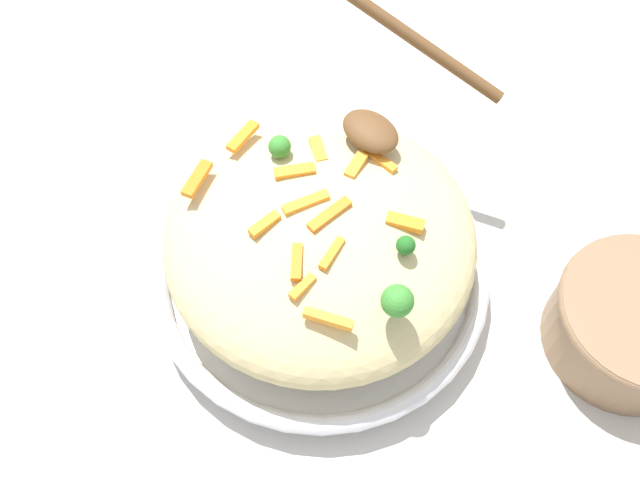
% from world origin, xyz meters
% --- Properties ---
extents(ground_plane, '(2.40, 2.40, 0.00)m').
position_xyz_m(ground_plane, '(0.00, 0.00, 0.00)').
color(ground_plane, beige).
extents(serving_bowl, '(0.33, 0.33, 0.04)m').
position_xyz_m(serving_bowl, '(0.00, 0.00, 0.02)').
color(serving_bowl, silver).
rests_on(serving_bowl, ground_plane).
extents(pasta_mound, '(0.28, 0.28, 0.10)m').
position_xyz_m(pasta_mound, '(0.00, 0.00, 0.08)').
color(pasta_mound, '#DBC689').
rests_on(pasta_mound, serving_bowl).
extents(carrot_piece_0, '(0.01, 0.03, 0.01)m').
position_xyz_m(carrot_piece_0, '(0.02, 0.04, 0.13)').
color(carrot_piece_0, orange).
rests_on(carrot_piece_0, pasta_mound).
extents(carrot_piece_1, '(0.02, 0.03, 0.01)m').
position_xyz_m(carrot_piece_1, '(0.01, -0.05, 0.13)').
color(carrot_piece_1, orange).
rests_on(carrot_piece_1, pasta_mound).
extents(carrot_piece_2, '(0.03, 0.02, 0.01)m').
position_xyz_m(carrot_piece_2, '(0.05, -0.05, 0.13)').
color(carrot_piece_2, orange).
rests_on(carrot_piece_2, pasta_mound).
extents(carrot_piece_3, '(0.02, 0.04, 0.01)m').
position_xyz_m(carrot_piece_3, '(0.11, -0.01, 0.13)').
color(carrot_piece_3, orange).
rests_on(carrot_piece_3, pasta_mound).
extents(carrot_piece_4, '(0.01, 0.04, 0.01)m').
position_xyz_m(carrot_piece_4, '(-0.01, 0.00, 0.13)').
color(carrot_piece_4, orange).
rests_on(carrot_piece_4, pasta_mound).
extents(carrot_piece_5, '(0.03, 0.01, 0.01)m').
position_xyz_m(carrot_piece_5, '(-0.00, -0.08, 0.13)').
color(carrot_piece_5, orange).
rests_on(carrot_piece_5, pasta_mound).
extents(carrot_piece_6, '(0.01, 0.03, 0.01)m').
position_xyz_m(carrot_piece_6, '(-0.04, 0.06, 0.13)').
color(carrot_piece_6, orange).
rests_on(carrot_piece_6, pasta_mound).
extents(carrot_piece_7, '(0.03, 0.03, 0.01)m').
position_xyz_m(carrot_piece_7, '(-0.02, 0.05, 0.13)').
color(carrot_piece_7, orange).
rests_on(carrot_piece_7, pasta_mound).
extents(carrot_piece_8, '(0.02, 0.04, 0.01)m').
position_xyz_m(carrot_piece_8, '(0.10, 0.05, 0.13)').
color(carrot_piece_8, orange).
rests_on(carrot_piece_8, pasta_mound).
extents(carrot_piece_9, '(0.03, 0.04, 0.01)m').
position_xyz_m(carrot_piece_9, '(0.04, -0.01, 0.13)').
color(carrot_piece_9, orange).
rests_on(carrot_piece_9, pasta_mound).
extents(carrot_piece_10, '(0.01, 0.03, 0.01)m').
position_xyz_m(carrot_piece_10, '(-0.04, 0.02, 0.13)').
color(carrot_piece_10, orange).
rests_on(carrot_piece_10, pasta_mound).
extents(carrot_piece_11, '(0.04, 0.02, 0.01)m').
position_xyz_m(carrot_piece_11, '(-0.07, 0.07, 0.13)').
color(carrot_piece_11, orange).
rests_on(carrot_piece_11, pasta_mound).
extents(carrot_piece_12, '(0.03, 0.02, 0.01)m').
position_xyz_m(carrot_piece_12, '(-0.06, -0.04, 0.13)').
color(carrot_piece_12, orange).
rests_on(carrot_piece_12, pasta_mound).
extents(carrot_piece_13, '(0.02, 0.04, 0.01)m').
position_xyz_m(carrot_piece_13, '(0.01, 0.01, 0.13)').
color(carrot_piece_13, orange).
rests_on(carrot_piece_13, pasta_mound).
extents(broccoli_floret_0, '(0.02, 0.02, 0.02)m').
position_xyz_m(broccoli_floret_0, '(0.07, -0.02, 0.14)').
color(broccoli_floret_0, '#377928').
rests_on(broccoli_floret_0, pasta_mound).
extents(broccoli_floret_1, '(0.02, 0.02, 0.02)m').
position_xyz_m(broccoli_floret_1, '(-0.08, -0.02, 0.14)').
color(broccoli_floret_1, '#205B1C').
rests_on(broccoli_floret_1, pasta_mound).
extents(broccoli_floret_2, '(0.03, 0.03, 0.03)m').
position_xyz_m(broccoli_floret_2, '(-0.11, 0.02, 0.14)').
color(broccoli_floret_2, '#377928').
rests_on(broccoli_floret_2, pasta_mound).
extents(serving_spoon, '(0.18, 0.14, 0.08)m').
position_xyz_m(serving_spoon, '(0.03, -0.12, 0.15)').
color(serving_spoon, brown).
rests_on(serving_spoon, pasta_mound).
extents(companion_bowl, '(0.15, 0.15, 0.07)m').
position_xyz_m(companion_bowl, '(-0.25, -0.15, 0.04)').
color(companion_bowl, '#8C6B4C').
rests_on(companion_bowl, ground_plane).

